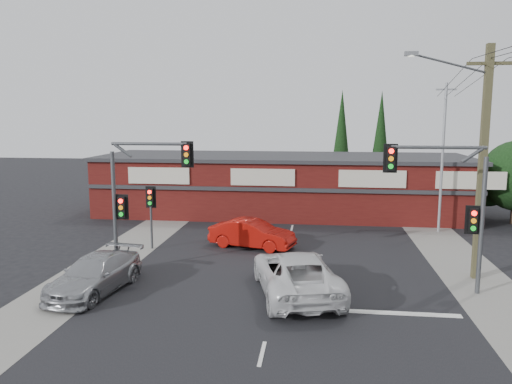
# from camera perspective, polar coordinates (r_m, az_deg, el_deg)

# --- Properties ---
(ground) EXTENTS (120.00, 120.00, 0.00)m
(ground) POSITION_cam_1_polar(r_m,az_deg,el_deg) (20.44, 2.34, -11.52)
(ground) COLOR black
(ground) RESTS_ON ground
(road_strip) EXTENTS (14.00, 70.00, 0.01)m
(road_strip) POSITION_cam_1_polar(r_m,az_deg,el_deg) (25.17, 3.30, -7.59)
(road_strip) COLOR black
(road_strip) RESTS_ON ground
(verge_left) EXTENTS (3.00, 70.00, 0.02)m
(verge_left) POSITION_cam_1_polar(r_m,az_deg,el_deg) (27.06, -15.09, -6.71)
(verge_left) COLOR gray
(verge_left) RESTS_ON ground
(verge_right) EXTENTS (3.00, 70.00, 0.02)m
(verge_right) POSITION_cam_1_polar(r_m,az_deg,el_deg) (26.07, 22.46, -7.67)
(verge_right) COLOR gray
(verge_right) RESTS_ON ground
(stop_line) EXTENTS (6.50, 0.35, 0.01)m
(stop_line) POSITION_cam_1_polar(r_m,az_deg,el_deg) (19.07, 12.78, -13.21)
(stop_line) COLOR silver
(stop_line) RESTS_ON ground
(white_suv) EXTENTS (4.26, 6.73, 1.73)m
(white_suv) POSITION_cam_1_polar(r_m,az_deg,el_deg) (20.16, 4.60, -9.23)
(white_suv) COLOR silver
(white_suv) RESTS_ON ground
(silver_suv) EXTENTS (2.79, 5.30, 1.46)m
(silver_suv) POSITION_cam_1_polar(r_m,az_deg,el_deg) (21.37, -17.95, -8.97)
(silver_suv) COLOR #9D9FA2
(silver_suv) RESTS_ON ground
(red_sedan) EXTENTS (4.88, 2.82, 1.52)m
(red_sedan) POSITION_cam_1_polar(r_m,az_deg,el_deg) (27.01, -0.45, -4.79)
(red_sedan) COLOR #AB110A
(red_sedan) RESTS_ON ground
(lane_dashes) EXTENTS (0.12, 40.08, 0.01)m
(lane_dashes) POSITION_cam_1_polar(r_m,az_deg,el_deg) (21.59, 2.62, -10.36)
(lane_dashes) COLOR silver
(lane_dashes) RESTS_ON ground
(shop_building) EXTENTS (27.30, 8.40, 4.22)m
(shop_building) POSITION_cam_1_polar(r_m,az_deg,el_deg) (36.52, 3.03, 0.94)
(shop_building) COLOR #450F0D
(shop_building) RESTS_ON ground
(conifer_near) EXTENTS (1.80, 1.80, 9.25)m
(conifer_near) POSITION_cam_1_polar(r_m,az_deg,el_deg) (43.19, 9.73, 6.48)
(conifer_near) COLOR #2D2116
(conifer_near) RESTS_ON ground
(conifer_far) EXTENTS (1.80, 1.80, 9.25)m
(conifer_far) POSITION_cam_1_polar(r_m,az_deg,el_deg) (45.47, 14.06, 6.45)
(conifer_far) COLOR #2D2116
(conifer_far) RESTS_ON ground
(traffic_mast_left) EXTENTS (3.77, 0.27, 5.97)m
(traffic_mast_left) POSITION_cam_1_polar(r_m,az_deg,el_deg) (22.79, -13.48, 0.56)
(traffic_mast_left) COLOR #47494C
(traffic_mast_left) RESTS_ON ground
(traffic_mast_right) EXTENTS (3.96, 0.27, 5.97)m
(traffic_mast_right) POSITION_cam_1_polar(r_m,az_deg,el_deg) (21.04, 21.62, -0.44)
(traffic_mast_right) COLOR #47494C
(traffic_mast_right) RESTS_ON ground
(pedestal_signal) EXTENTS (0.55, 0.27, 3.38)m
(pedestal_signal) POSITION_cam_1_polar(r_m,az_deg,el_deg) (27.00, -11.94, -1.42)
(pedestal_signal) COLOR #47494C
(pedestal_signal) RESTS_ON ground
(utility_pole) EXTENTS (4.38, 0.59, 10.00)m
(utility_pole) POSITION_cam_1_polar(r_m,az_deg,el_deg) (23.19, 24.21, 3.82)
(utility_pole) COLOR brown
(utility_pole) RESTS_ON ground
(steel_pole) EXTENTS (1.20, 0.16, 9.00)m
(steel_pole) POSITION_cam_1_polar(r_m,az_deg,el_deg) (32.08, 20.55, 3.94)
(steel_pole) COLOR gray
(steel_pole) RESTS_ON ground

